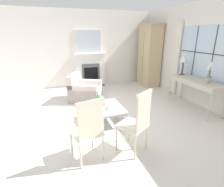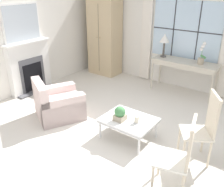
# 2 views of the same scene
# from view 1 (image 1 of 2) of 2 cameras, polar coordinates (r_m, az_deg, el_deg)

# --- Properties ---
(ground_plane) EXTENTS (14.00, 14.00, 0.00)m
(ground_plane) POSITION_cam_1_polar(r_m,az_deg,el_deg) (4.32, -5.04, -8.16)
(ground_plane) COLOR silver
(wall_back_windowed) EXTENTS (7.20, 0.14, 2.80)m
(wall_back_windowed) POSITION_cam_1_polar(r_m,az_deg,el_deg) (5.43, 27.86, 10.74)
(wall_back_windowed) COLOR silver
(wall_back_windowed) RESTS_ON ground_plane
(wall_left) EXTENTS (0.06, 7.20, 2.80)m
(wall_left) POSITION_cam_1_polar(r_m,az_deg,el_deg) (6.96, -6.54, 14.19)
(wall_left) COLOR silver
(wall_left) RESTS_ON ground_plane
(fireplace) EXTENTS (0.34, 1.19, 2.13)m
(fireplace) POSITION_cam_1_polar(r_m,az_deg,el_deg) (6.90, -7.08, 8.49)
(fireplace) COLOR #515156
(fireplace) RESTS_ON ground_plane
(armoire) EXTENTS (0.96, 0.61, 2.31)m
(armoire) POSITION_cam_1_polar(r_m,az_deg,el_deg) (7.02, 12.13, 11.97)
(armoire) COLOR tan
(armoire) RESTS_ON ground_plane
(console_table) EXTENTS (1.58, 0.53, 0.81)m
(console_table) POSITION_cam_1_polar(r_m,az_deg,el_deg) (5.15, 25.62, 3.22)
(console_table) COLOR beige
(console_table) RESTS_ON ground_plane
(table_lamp) EXTENTS (0.24, 0.24, 0.59)m
(table_lamp) POSITION_cam_1_polar(r_m,az_deg,el_deg) (5.52, 22.39, 10.21)
(table_lamp) COLOR #4C4742
(table_lamp) RESTS_ON console_table
(potted_orchid) EXTENTS (0.18, 0.14, 0.52)m
(potted_orchid) POSITION_cam_1_polar(r_m,az_deg,el_deg) (4.85, 28.95, 5.14)
(potted_orchid) COLOR tan
(potted_orchid) RESTS_ON console_table
(armchair_upholstered) EXTENTS (1.12, 1.14, 0.81)m
(armchair_upholstered) POSITION_cam_1_polar(r_m,az_deg,el_deg) (5.43, -8.89, 0.64)
(armchair_upholstered) COLOR beige
(armchair_upholstered) RESTS_ON ground_plane
(side_chair_wooden) EXTENTS (0.61, 0.61, 1.12)m
(side_chair_wooden) POSITION_cam_1_polar(r_m,az_deg,el_deg) (2.93, 8.45, -8.44)
(side_chair_wooden) COLOR beige
(side_chair_wooden) RESTS_ON ground_plane
(accent_chair_wooden) EXTENTS (0.53, 0.53, 1.08)m
(accent_chair_wooden) POSITION_cam_1_polar(r_m,az_deg,el_deg) (2.72, -7.61, -11.14)
(accent_chair_wooden) COLOR white
(accent_chair_wooden) RESTS_ON ground_plane
(coffee_table) EXTENTS (0.90, 0.71, 0.38)m
(coffee_table) POSITION_cam_1_polar(r_m,az_deg,el_deg) (4.02, -1.82, -4.84)
(coffee_table) COLOR silver
(coffee_table) RESTS_ON ground_plane
(potted_plant_small) EXTENTS (0.19, 0.19, 0.26)m
(potted_plant_small) POSITION_cam_1_polar(r_m,az_deg,el_deg) (4.02, -3.94, -2.29)
(potted_plant_small) COLOR tan
(potted_plant_small) RESTS_ON coffee_table
(pillar_candle) EXTENTS (0.11, 0.11, 0.14)m
(pillar_candle) POSITION_cam_1_polar(r_m,az_deg,el_deg) (3.82, -1.49, -4.56)
(pillar_candle) COLOR silver
(pillar_candle) RESTS_ON coffee_table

